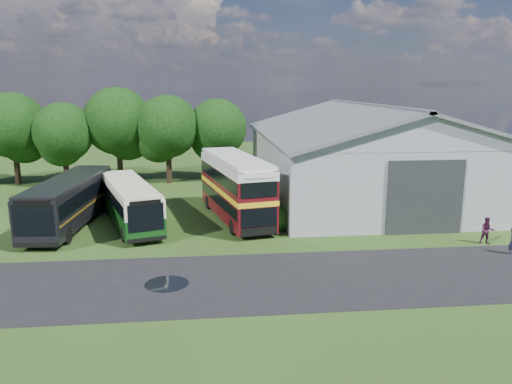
{
  "coord_description": "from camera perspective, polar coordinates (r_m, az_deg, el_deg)",
  "views": [
    {
      "loc": [
        0.46,
        -26.81,
        9.81
      ],
      "look_at": [
        4.19,
        8.0,
        2.25
      ],
      "focal_mm": 35.0,
      "sensor_mm": 36.0,
      "label": 1
    }
  ],
  "objects": [
    {
      "name": "visitor_b",
      "position": [
        34.4,
        24.9,
        -4.06
      ],
      "size": [
        0.99,
        0.86,
        1.71
      ],
      "primitive_type": "imported",
      "rotation": [
        0.0,
        0.0,
        -0.3
      ],
      "color": "#381229",
      "rests_on": "ground"
    },
    {
      "name": "shrub_front",
      "position": [
        34.63,
        2.67,
        -4.28
      ],
      "size": [
        1.7,
        1.7,
        1.7
      ],
      "primitive_type": "sphere",
      "color": "#194714",
      "rests_on": "ground"
    },
    {
      "name": "bus_green_single",
      "position": [
        36.54,
        -14.24,
        -1.14
      ],
      "size": [
        5.85,
        11.3,
        3.05
      ],
      "rotation": [
        0.0,
        0.0,
        0.31
      ],
      "color": "black",
      "rests_on": "ground"
    },
    {
      "name": "ground",
      "position": [
        28.55,
        -6.73,
        -7.99
      ],
      "size": [
        120.0,
        120.0,
        0.0
      ],
      "primitive_type": "plane",
      "color": "#233C13",
      "rests_on": "ground"
    },
    {
      "name": "bus_dark_single",
      "position": [
        37.57,
        -20.55,
        -0.93
      ],
      "size": [
        3.87,
        12.35,
        3.35
      ],
      "rotation": [
        0.0,
        0.0,
        -0.09
      ],
      "color": "black",
      "rests_on": "ground"
    },
    {
      "name": "puddle",
      "position": [
        25.83,
        -10.17,
        -10.34
      ],
      "size": [
        2.2,
        2.2,
        0.01
      ],
      "primitive_type": "cylinder",
      "color": "black",
      "rests_on": "ground"
    },
    {
      "name": "shrub_back",
      "position": [
        38.44,
        1.77,
        -2.6
      ],
      "size": [
        1.8,
        1.8,
        1.8
      ],
      "primitive_type": "sphere",
      "color": "#194714",
      "rests_on": "ground"
    },
    {
      "name": "tree_right_b",
      "position": [
        51.62,
        -4.43,
        7.3
      ],
      "size": [
        5.98,
        5.98,
        8.45
      ],
      "color": "black",
      "rests_on": "ground"
    },
    {
      "name": "tree_left_b",
      "position": [
        52.28,
        -21.16,
        6.38
      ],
      "size": [
        5.78,
        5.78,
        8.16
      ],
      "color": "black",
      "rests_on": "ground"
    },
    {
      "name": "storage_shed",
      "position": [
        45.55,
        12.59,
        4.78
      ],
      "size": [
        18.8,
        24.8,
        8.15
      ],
      "color": "gray",
      "rests_on": "ground"
    },
    {
      "name": "shrub_mid",
      "position": [
        36.53,
        2.2,
        -3.4
      ],
      "size": [
        1.6,
        1.6,
        1.6
      ],
      "primitive_type": "sphere",
      "color": "#194714",
      "rests_on": "ground"
    },
    {
      "name": "tree_right_a",
      "position": [
        50.9,
        -10.09,
        7.36
      ],
      "size": [
        6.26,
        6.26,
        8.83
      ],
      "color": "black",
      "rests_on": "ground"
    },
    {
      "name": "asphalt_road",
      "position": [
        25.88,
        -0.03,
        -10.09
      ],
      "size": [
        60.0,
        8.0,
        0.02
      ],
      "primitive_type": "cube",
      "color": "black",
      "rests_on": "ground"
    },
    {
      "name": "bus_maroon_double",
      "position": [
        36.65,
        -2.35,
        0.45
      ],
      "size": [
        5.0,
        11.31,
        4.72
      ],
      "rotation": [
        0.0,
        0.0,
        0.21
      ],
      "color": "black",
      "rests_on": "ground"
    },
    {
      "name": "tree_mid",
      "position": [
        52.42,
        -15.54,
        7.79
      ],
      "size": [
        6.8,
        6.8,
        9.6
      ],
      "color": "black",
      "rests_on": "ground"
    },
    {
      "name": "tree_left_a",
      "position": [
        54.67,
        -26.04,
        6.84
      ],
      "size": [
        6.46,
        6.46,
        9.12
      ],
      "color": "black",
      "rests_on": "ground"
    }
  ]
}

